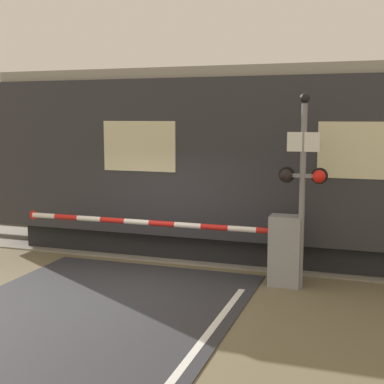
{
  "coord_description": "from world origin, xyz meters",
  "views": [
    {
      "loc": [
        4.31,
        -8.47,
        3.23
      ],
      "look_at": [
        0.7,
        2.18,
        1.65
      ],
      "focal_mm": 50.0,
      "sensor_mm": 36.0,
      "label": 1
    }
  ],
  "objects": [
    {
      "name": "signal_post",
      "position": [
        3.1,
        1.49,
        2.09
      ],
      "size": [
        0.9,
        0.26,
        3.66
      ],
      "color": "gray",
      "rests_on": "ground_plane"
    },
    {
      "name": "ground_plane",
      "position": [
        0.0,
        0.0,
        0.0
      ],
      "size": [
        80.0,
        80.0,
        0.0
      ],
      "primitive_type": "plane",
      "color": "#6B6047"
    },
    {
      "name": "train",
      "position": [
        4.13,
        3.9,
        2.2
      ],
      "size": [
        17.19,
        3.07,
        4.3
      ],
      "color": "black",
      "rests_on": "ground_plane"
    },
    {
      "name": "crossing_barrier",
      "position": [
        2.34,
        1.58,
        0.74
      ],
      "size": [
        6.06,
        0.44,
        1.37
      ],
      "color": "gray",
      "rests_on": "ground_plane"
    },
    {
      "name": "track_bed",
      "position": [
        0.0,
        3.9,
        0.02
      ],
      "size": [
        36.0,
        3.2,
        0.13
      ],
      "color": "gray",
      "rests_on": "ground_plane"
    }
  ]
}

